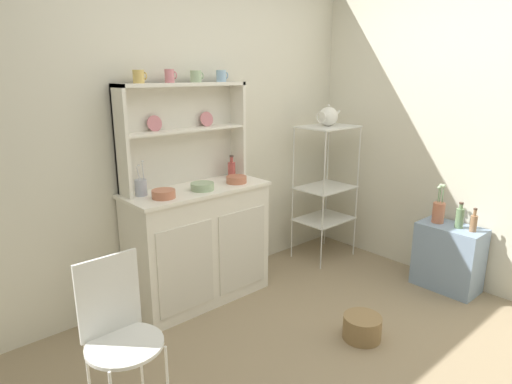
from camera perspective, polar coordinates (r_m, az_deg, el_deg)
name	(u,v)px	position (r m, az deg, el deg)	size (l,w,h in m)	color
ground_plane	(359,380)	(2.75, 13.17, -22.67)	(3.84, 3.84, 0.00)	#998466
wall_back	(190,130)	(3.38, -8.61, 7.92)	(3.84, 0.05, 2.50)	silver
wall_right	(503,133)	(3.68, 29.39, 6.72)	(0.05, 3.84, 2.50)	silver
hutch_cabinet	(199,243)	(3.31, -7.46, -6.60)	(1.06, 0.45, 0.87)	white
hutch_shelf_unit	(182,126)	(3.23, -9.64, 8.39)	(0.99, 0.18, 0.73)	silver
bakers_rack	(326,177)	(4.00, 9.03, 1.90)	(0.50, 0.38, 1.22)	silver
side_shelf_blue	(448,257)	(3.82, 23.69, -7.77)	(0.28, 0.48, 0.52)	#849EBC
wire_chair	(118,327)	(2.25, -17.45, -16.39)	(0.36, 0.36, 0.85)	white
floor_basket	(362,327)	(3.05, 13.61, -16.71)	(0.25, 0.25, 0.16)	#93754C
cup_gold_0	(139,77)	(3.01, -14.97, 14.28)	(0.09, 0.07, 0.08)	#DBB760
cup_rose_1	(170,76)	(3.12, -11.14, 14.57)	(0.08, 0.06, 0.09)	#D17A84
cup_sage_2	(196,76)	(3.23, -7.79, 14.65)	(0.09, 0.08, 0.08)	#9EB78E
cup_sky_3	(221,76)	(3.37, -4.51, 14.79)	(0.09, 0.07, 0.08)	#8EB2D1
bowl_mixing_large	(164,194)	(2.95, -11.90, -0.25)	(0.16, 0.16, 0.05)	#C67556
bowl_floral_medium	(202,186)	(3.11, -6.98, 0.73)	(0.17, 0.17, 0.05)	#9EB78E
bowl_cream_small	(236,179)	(3.29, -2.55, 1.63)	(0.15, 0.15, 0.05)	#C67556
jam_bottle	(232,169)	(3.45, -3.18, 3.01)	(0.06, 0.06, 0.18)	#B74C47
utensil_jar	(141,187)	(3.03, -14.71, 0.61)	(0.08, 0.08, 0.24)	#B2B7C6
porcelain_teapot	(328,116)	(3.91, 9.35, 9.67)	(0.26, 0.17, 0.19)	white
flower_vase	(439,211)	(3.75, 22.62, -2.30)	(0.09, 0.09, 0.32)	#C67556
oil_bottle	(460,217)	(3.69, 24.93, -3.01)	(0.06, 0.06, 0.20)	#6B8C60
vinegar_bottle	(474,222)	(3.66, 26.41, -3.57)	(0.05, 0.05, 0.18)	#99704C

